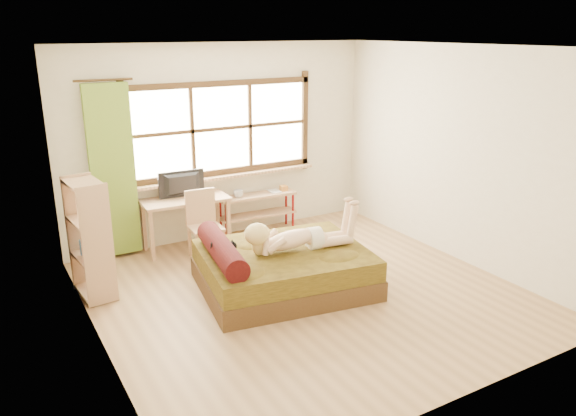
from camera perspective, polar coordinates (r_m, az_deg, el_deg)
floor at (r=6.47m, az=1.81°, el=-8.59°), size 4.50×4.50×0.00m
ceiling at (r=5.79m, az=2.08°, el=16.08°), size 4.50×4.50×0.00m
wall_back at (r=7.94m, az=-6.75°, el=6.62°), size 4.50×0.00×4.50m
wall_front at (r=4.34m, az=17.89°, el=-3.67°), size 4.50×0.00×4.50m
wall_left at (r=5.20m, az=-19.59°, el=-0.30°), size 0.00×4.50×4.50m
wall_right at (r=7.40m, az=16.95°, el=5.15°), size 0.00×4.50×4.50m
window at (r=7.88m, az=-6.70°, el=7.72°), size 2.80×0.16×1.46m
curtain at (r=7.40m, az=-17.38°, el=3.52°), size 0.55×0.10×2.20m
bed at (r=6.46m, az=-0.78°, el=-6.13°), size 2.07×1.76×0.71m
woman at (r=6.32m, az=1.00°, el=-1.87°), size 1.34×0.57×0.56m
kitten at (r=6.14m, az=-6.73°, el=-4.30°), size 0.29×0.15×0.22m
desk at (r=7.60m, az=-10.39°, el=0.26°), size 1.17×0.58×0.71m
monitor at (r=7.57m, az=-10.63°, el=2.34°), size 0.62×0.11×0.36m
chair at (r=7.35m, az=-8.59°, el=-1.27°), size 0.42×0.42×0.90m
pipe_shelf at (r=8.19m, az=-3.07°, el=0.38°), size 1.17×0.36×0.65m
cup at (r=8.01m, az=-5.09°, el=1.46°), size 0.14×0.14×0.11m
book at (r=8.23m, az=-1.93°, el=1.65°), size 0.17×0.23×0.02m
bookshelf at (r=6.51m, az=-19.50°, el=-2.96°), size 0.39×0.61×1.34m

